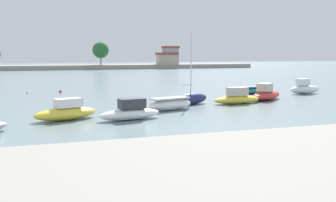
{
  "coord_description": "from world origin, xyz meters",
  "views": [
    {
      "loc": [
        -5.43,
        -13.63,
        4.78
      ],
      "look_at": [
        3.94,
        16.44,
        0.69
      ],
      "focal_mm": 38.47,
      "sensor_mm": 36.0,
      "label": 1
    }
  ],
  "objects_px": {
    "moored_boat_4": "(170,104)",
    "mooring_buoy_0": "(27,92)",
    "moored_boat_9": "(304,88)",
    "moored_boat_8": "(252,90)",
    "moored_boat_6": "(237,98)",
    "moored_boat_2": "(66,112)",
    "mooring_buoy_1": "(60,91)",
    "moored_boat_7": "(266,94)",
    "moored_boat_5": "(192,98)",
    "moored_boat_3": "(130,112)"
  },
  "relations": [
    {
      "from": "moored_boat_3",
      "to": "moored_boat_9",
      "type": "bearing_deg",
      "value": 14.52
    },
    {
      "from": "moored_boat_6",
      "to": "moored_boat_9",
      "type": "distance_m",
      "value": 13.31
    },
    {
      "from": "moored_boat_2",
      "to": "moored_boat_8",
      "type": "bearing_deg",
      "value": 7.56
    },
    {
      "from": "moored_boat_2",
      "to": "mooring_buoy_1",
      "type": "xyz_separation_m",
      "value": [
        -0.14,
        19.63,
        -0.39
      ]
    },
    {
      "from": "moored_boat_4",
      "to": "moored_boat_7",
      "type": "distance_m",
      "value": 12.44
    },
    {
      "from": "moored_boat_4",
      "to": "moored_boat_6",
      "type": "relative_size",
      "value": 0.88
    },
    {
      "from": "moored_boat_5",
      "to": "mooring_buoy_1",
      "type": "distance_m",
      "value": 18.9
    },
    {
      "from": "moored_boat_7",
      "to": "mooring_buoy_1",
      "type": "distance_m",
      "value": 24.87
    },
    {
      "from": "moored_boat_4",
      "to": "moored_boat_7",
      "type": "bearing_deg",
      "value": 1.87
    },
    {
      "from": "moored_boat_9",
      "to": "mooring_buoy_0",
      "type": "distance_m",
      "value": 34.12
    },
    {
      "from": "moored_boat_8",
      "to": "moored_boat_5",
      "type": "bearing_deg",
      "value": -150.11
    },
    {
      "from": "moored_boat_2",
      "to": "mooring_buoy_0",
      "type": "relative_size",
      "value": 19.78
    },
    {
      "from": "moored_boat_2",
      "to": "moored_boat_5",
      "type": "xyz_separation_m",
      "value": [
        11.82,
        5.0,
        0.02
      ]
    },
    {
      "from": "moored_boat_6",
      "to": "mooring_buoy_0",
      "type": "relative_size",
      "value": 20.37
    },
    {
      "from": "moored_boat_4",
      "to": "mooring_buoy_0",
      "type": "xyz_separation_m",
      "value": [
        -12.79,
        18.16,
        -0.4
      ]
    },
    {
      "from": "moored_boat_3",
      "to": "moored_boat_8",
      "type": "bearing_deg",
      "value": 25.82
    },
    {
      "from": "moored_boat_5",
      "to": "moored_boat_9",
      "type": "bearing_deg",
      "value": -3.24
    },
    {
      "from": "moored_boat_3",
      "to": "moored_boat_7",
      "type": "bearing_deg",
      "value": 13.98
    },
    {
      "from": "moored_boat_5",
      "to": "mooring_buoy_1",
      "type": "xyz_separation_m",
      "value": [
        -11.96,
        14.63,
        -0.41
      ]
    },
    {
      "from": "moored_boat_3",
      "to": "moored_boat_2",
      "type": "bearing_deg",
      "value": 153.2
    },
    {
      "from": "moored_boat_6",
      "to": "moored_boat_9",
      "type": "bearing_deg",
      "value": 19.52
    },
    {
      "from": "moored_boat_4",
      "to": "moored_boat_8",
      "type": "height_order",
      "value": "moored_boat_4"
    },
    {
      "from": "moored_boat_7",
      "to": "mooring_buoy_0",
      "type": "height_order",
      "value": "moored_boat_7"
    },
    {
      "from": "moored_boat_6",
      "to": "mooring_buoy_0",
      "type": "bearing_deg",
      "value": 136.44
    },
    {
      "from": "moored_boat_7",
      "to": "moored_boat_8",
      "type": "xyz_separation_m",
      "value": [
        1.67,
        5.68,
        -0.17
      ]
    },
    {
      "from": "moored_boat_2",
      "to": "moored_boat_3",
      "type": "xyz_separation_m",
      "value": [
        4.52,
        -1.34,
        -0.0
      ]
    },
    {
      "from": "moored_boat_7",
      "to": "moored_boat_3",
      "type": "bearing_deg",
      "value": 170.53
    },
    {
      "from": "moored_boat_7",
      "to": "moored_boat_6",
      "type": "bearing_deg",
      "value": 168.25
    },
    {
      "from": "moored_boat_4",
      "to": "moored_boat_5",
      "type": "xyz_separation_m",
      "value": [
        3.11,
        2.85,
        0.07
      ]
    },
    {
      "from": "moored_boat_2",
      "to": "moored_boat_9",
      "type": "xyz_separation_m",
      "value": [
        28.32,
        9.63,
        0.1
      ]
    },
    {
      "from": "moored_boat_4",
      "to": "moored_boat_8",
      "type": "bearing_deg",
      "value": 19.24
    },
    {
      "from": "moored_boat_6",
      "to": "moored_boat_4",
      "type": "bearing_deg",
      "value": -170.27
    },
    {
      "from": "moored_boat_6",
      "to": "moored_boat_2",
      "type": "bearing_deg",
      "value": -170.7
    },
    {
      "from": "moored_boat_3",
      "to": "moored_boat_8",
      "type": "distance_m",
      "value": 21.92
    },
    {
      "from": "moored_boat_8",
      "to": "mooring_buoy_0",
      "type": "relative_size",
      "value": 16.9
    },
    {
      "from": "moored_boat_7",
      "to": "mooring_buoy_0",
      "type": "xyz_separation_m",
      "value": [
        -24.66,
        14.44,
        -0.48
      ]
    },
    {
      "from": "moored_boat_9",
      "to": "moored_boat_8",
      "type": "bearing_deg",
      "value": 159.1
    },
    {
      "from": "moored_boat_5",
      "to": "moored_boat_7",
      "type": "bearing_deg",
      "value": -13.2
    },
    {
      "from": "moored_boat_5",
      "to": "mooring_buoy_1",
      "type": "bearing_deg",
      "value": 110.34
    },
    {
      "from": "moored_boat_3",
      "to": "mooring_buoy_1",
      "type": "distance_m",
      "value": 21.49
    },
    {
      "from": "moored_boat_3",
      "to": "moored_boat_7",
      "type": "relative_size",
      "value": 0.91
    },
    {
      "from": "moored_boat_6",
      "to": "moored_boat_7",
      "type": "relative_size",
      "value": 0.96
    },
    {
      "from": "moored_boat_4",
      "to": "mooring_buoy_1",
      "type": "bearing_deg",
      "value": 101.29
    },
    {
      "from": "moored_boat_2",
      "to": "moored_boat_8",
      "type": "distance_m",
      "value": 25.06
    },
    {
      "from": "moored_boat_2",
      "to": "moored_boat_4",
      "type": "height_order",
      "value": "moored_boat_2"
    },
    {
      "from": "moored_boat_9",
      "to": "mooring_buoy_1",
      "type": "distance_m",
      "value": 30.17
    },
    {
      "from": "moored_boat_6",
      "to": "mooring_buoy_1",
      "type": "height_order",
      "value": "moored_boat_6"
    },
    {
      "from": "moored_boat_3",
      "to": "moored_boat_4",
      "type": "xyz_separation_m",
      "value": [
        4.19,
        3.5,
        -0.05
      ]
    },
    {
      "from": "moored_boat_3",
      "to": "moored_boat_9",
      "type": "distance_m",
      "value": 26.21
    },
    {
      "from": "mooring_buoy_1",
      "to": "moored_boat_5",
      "type": "bearing_deg",
      "value": -50.74
    }
  ]
}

